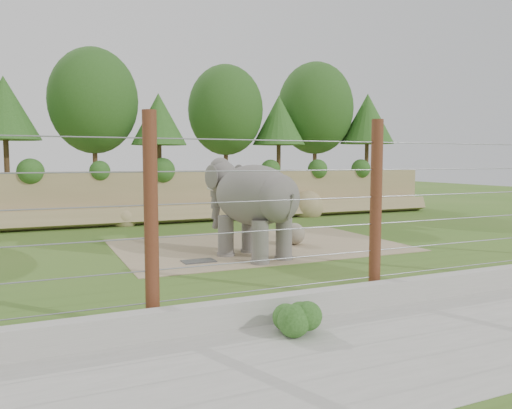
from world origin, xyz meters
name	(u,v)px	position (x,y,z in m)	size (l,w,h in m)	color
ground	(283,262)	(0.00, 0.00, 0.00)	(90.00, 90.00, 0.00)	#3E6A20
back_embankment	(185,144)	(0.59, 12.68, 3.97)	(30.00, 5.52, 8.77)	#9A8758
dirt_patch	(257,245)	(0.50, 3.00, 0.01)	(10.00, 7.00, 0.02)	#9E8865
drain_grate	(199,261)	(-2.39, 0.96, 0.04)	(1.00, 0.60, 0.03)	#262628
elephant	(254,209)	(-0.56, 0.88, 1.55)	(1.65, 3.84, 3.11)	#5D5853
stone_ball	(294,234)	(1.76, 2.49, 0.42)	(0.79, 0.79, 0.79)	gray
retaining_wall	(389,293)	(0.00, -5.00, 0.25)	(26.00, 0.35, 0.50)	#A5A49A
walkway	(461,333)	(0.00, -7.00, 0.01)	(26.00, 4.00, 0.01)	#A5A49A
barrier_fence	(376,210)	(0.00, -4.50, 2.00)	(20.26, 0.26, 4.00)	#562516
walkway_shrub	(299,316)	(-2.64, -5.80, 0.32)	(0.62, 0.62, 0.62)	#27511A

